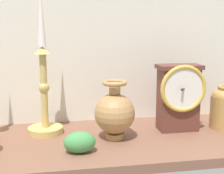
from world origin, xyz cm
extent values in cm
cube|color=brown|center=(0.00, 0.00, -1.20)|extent=(100.00, 36.00, 2.40)
cube|color=silver|center=(0.00, 18.50, 32.50)|extent=(120.00, 2.00, 65.00)
cube|color=brown|center=(20.04, 3.60, 8.91)|extent=(11.05, 6.03, 17.82)
cube|color=brown|center=(20.04, 3.60, 18.42)|extent=(12.38, 6.76, 1.20)
torus|color=gold|center=(20.04, 0.18, 12.81)|extent=(13.25, 1.20, 13.25)
cylinder|color=silver|center=(20.04, 0.08, 12.81)|extent=(11.08, 0.40, 11.08)
cube|color=black|center=(20.04, -0.22, 12.81)|extent=(2.90, 3.80, 0.30)
cylinder|color=tan|center=(-17.59, 7.23, 0.90)|extent=(9.77, 9.77, 1.80)
cylinder|color=tan|center=(-17.59, 7.23, 12.09)|extent=(1.92, 1.92, 20.58)
sphere|color=tan|center=(-17.59, 7.23, 13.12)|extent=(3.07, 3.07, 3.07)
cone|color=tan|center=(-17.59, 7.23, 23.38)|extent=(4.77, 4.77, 2.00)
cone|color=white|center=(-17.59, 7.23, 32.44)|extent=(2.18, 2.18, 16.12)
cylinder|color=#AA7F4C|center=(0.68, -0.76, 0.80)|extent=(4.84, 4.84, 1.60)
sphere|color=#AA7F4C|center=(0.68, -0.76, 6.98)|extent=(10.76, 10.76, 10.76)
cylinder|color=#AA7F4C|center=(0.68, -0.76, 13.79)|extent=(3.01, 3.01, 2.86)
torus|color=#AA7F4C|center=(0.68, -0.76, 15.22)|extent=(6.51, 6.51, 1.17)
ellipsoid|color=#438C49|center=(-9.32, -8.66, 2.56)|extent=(7.67, 5.37, 5.12)
camera|label=1|loc=(-15.01, -81.98, 29.99)|focal=51.98mm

